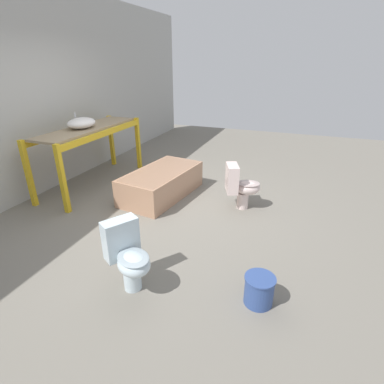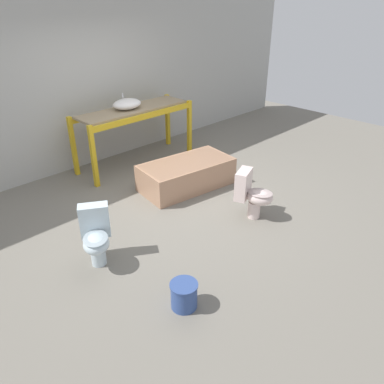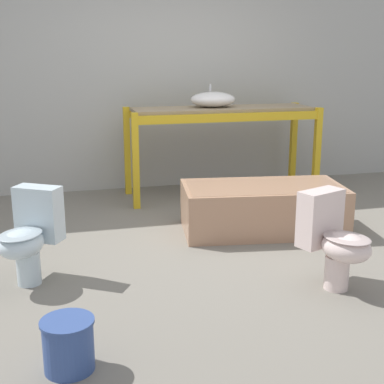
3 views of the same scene
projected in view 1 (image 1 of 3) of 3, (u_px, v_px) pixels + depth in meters
ground_plane at (153, 209)px, 4.52m from camera, size 12.00×12.00×0.00m
warehouse_wall_rear at (25, 93)px, 4.54m from camera, size 10.80×0.08×3.20m
shelving_rack at (89, 136)px, 5.09m from camera, size 2.18×0.71×1.03m
sink_basin at (81, 123)px, 4.92m from camera, size 0.52×0.40×0.25m
bathtub_main at (162, 181)px, 4.89m from camera, size 1.57×0.95×0.44m
toilet_near at (128, 255)px, 2.86m from camera, size 0.53×0.60×0.69m
toilet_far at (241, 185)px, 4.43m from camera, size 0.48×0.59×0.69m
bucket_white at (259, 289)px, 2.73m from camera, size 0.28×0.28×0.29m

